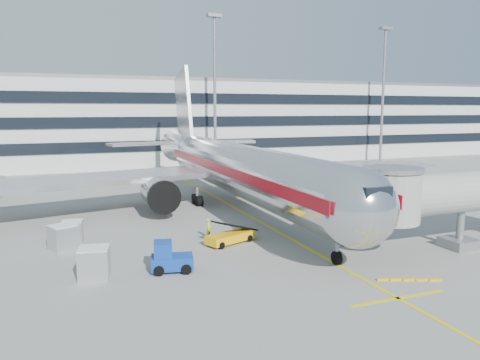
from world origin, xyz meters
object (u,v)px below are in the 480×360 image
object	(u,v)px
main_jet	(233,167)
cargo_container_right	(72,231)
cargo_container_front	(94,263)
baggage_tug	(169,258)
belt_loader	(230,236)
cargo_container_left	(63,237)
ramp_worker	(209,229)

from	to	relation	value
main_jet	cargo_container_right	size ratio (longest dim) A/B	29.50
main_jet	cargo_container_front	xyz separation A→B (m)	(-15.01, -16.54, -3.29)
main_jet	cargo_container_front	size ratio (longest dim) A/B	24.70
baggage_tug	belt_loader	bearing A→B (deg)	38.34
cargo_container_left	ramp_worker	world-z (taller)	cargo_container_left
baggage_tug	ramp_worker	world-z (taller)	baggage_tug
cargo_container_right	belt_loader	bearing A→B (deg)	-23.60
cargo_container_left	baggage_tug	bearing A→B (deg)	-50.03
main_jet	belt_loader	distance (m)	14.03
baggage_tug	ramp_worker	distance (m)	7.89
belt_loader	ramp_worker	bearing A→B (deg)	118.87
cargo_container_right	baggage_tug	bearing A→B (deg)	-59.63
ramp_worker	cargo_container_right	bearing A→B (deg)	106.79
belt_loader	ramp_worker	size ratio (longest dim) A/B	2.62
baggage_tug	cargo_container_left	size ratio (longest dim) A/B	1.26
belt_loader	cargo_container_front	distance (m)	10.86
cargo_container_right	cargo_container_left	bearing A→B (deg)	-108.15
belt_loader	cargo_container_right	distance (m)	12.15
cargo_container_front	cargo_container_right	bearing A→B (deg)	96.57
baggage_tug	ramp_worker	size ratio (longest dim) A/B	1.78
cargo_container_left	belt_loader	bearing A→B (deg)	-13.56
cargo_container_right	ramp_worker	distance (m)	10.48
main_jet	ramp_worker	distance (m)	12.71
baggage_tug	cargo_container_front	bearing A→B (deg)	172.82
main_jet	belt_loader	size ratio (longest dim) A/B	12.24
cargo_container_right	cargo_container_front	bearing A→B (deg)	-83.43
main_jet	cargo_container_front	bearing A→B (deg)	-132.22
main_jet	ramp_worker	world-z (taller)	main_jet
baggage_tug	cargo_container_front	distance (m)	4.50
cargo_container_left	cargo_container_front	xyz separation A→B (m)	(1.67, -6.76, 0.02)
cargo_container_left	ramp_worker	bearing A→B (deg)	-4.80
main_jet	baggage_tug	world-z (taller)	main_jet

